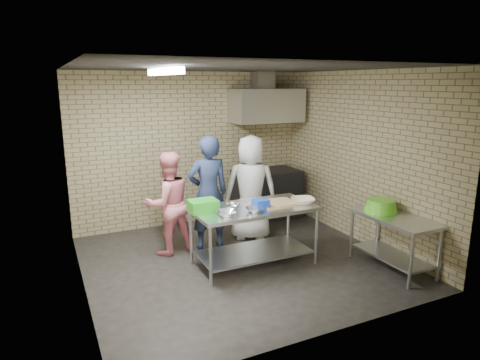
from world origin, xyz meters
name	(u,v)px	position (x,y,z in m)	size (l,w,h in m)	color
floor	(240,261)	(0.00, 0.00, 0.00)	(4.20, 4.20, 0.00)	black
ceiling	(240,67)	(0.00, 0.00, 2.70)	(4.20, 4.20, 0.00)	black
back_wall	(192,149)	(0.00, 2.00, 1.35)	(4.20, 0.06, 2.70)	#9A8F60
front_wall	(330,208)	(0.00, -2.00, 1.35)	(4.20, 0.06, 2.70)	#9A8F60
left_wall	(76,185)	(-2.10, 0.00, 1.35)	(0.06, 4.00, 2.70)	#9A8F60
right_wall	(360,158)	(2.10, 0.00, 1.35)	(0.06, 4.00, 2.70)	#9A8F60
prep_table	(254,236)	(0.14, -0.16, 0.42)	(1.69, 0.84, 0.84)	silver
side_counter	(393,242)	(1.80, -1.10, 0.38)	(0.60, 1.20, 0.75)	silver
stove	(267,194)	(1.35, 1.65, 0.45)	(1.20, 0.70, 0.90)	black
range_hood	(267,106)	(1.35, 1.70, 2.10)	(1.30, 0.60, 0.60)	silver
hood_duct	(263,80)	(1.35, 1.85, 2.55)	(0.35, 0.30, 0.30)	#A5A8AD
wall_shelf	(275,114)	(1.65, 1.89, 1.92)	(0.80, 0.20, 0.04)	#3F2B19
fluorescent_fixture	(164,71)	(-1.00, 0.00, 2.64)	(0.10, 1.25, 0.08)	white
green_crate	(203,205)	(-0.56, -0.04, 0.92)	(0.38, 0.28, 0.15)	green
blue_tub	(261,204)	(0.19, -0.26, 0.91)	(0.19, 0.19, 0.12)	#1841B7
cutting_board	(277,203)	(0.49, -0.18, 0.86)	(0.52, 0.39, 0.03)	tan
mixing_bowl_a	(226,213)	(-0.36, -0.36, 0.88)	(0.26, 0.26, 0.06)	silver
mixing_bowl_b	(233,206)	(-0.16, -0.11, 0.88)	(0.20, 0.20, 0.06)	#B5B7BC
mixing_bowl_c	(255,210)	(0.04, -0.38, 0.87)	(0.24, 0.24, 0.06)	#B0B2B7
ceramic_bowl	(303,201)	(0.84, -0.31, 0.88)	(0.32, 0.32, 0.08)	beige
green_basin	(381,206)	(1.78, -0.85, 0.83)	(0.46, 0.46, 0.17)	#59C626
bottle_red	(264,109)	(1.40, 1.89, 2.03)	(0.07, 0.07, 0.18)	#B22619
bottle_green	(282,109)	(1.80, 1.89, 2.02)	(0.06, 0.06, 0.15)	green
man_navy	(208,193)	(-0.21, 0.68, 0.88)	(0.64, 0.42, 1.75)	#161D37
woman_pink	(168,203)	(-0.81, 0.76, 0.77)	(0.75, 0.58, 1.54)	#DE7583
woman_white	(251,188)	(0.57, 0.78, 0.85)	(0.83, 0.54, 1.70)	silver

